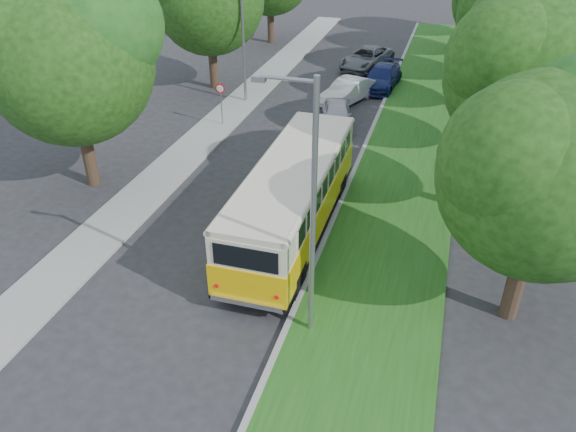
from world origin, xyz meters
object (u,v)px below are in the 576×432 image
(car_blue, at_px, (382,77))
(car_grey, at_px, (367,58))
(lamppost_far, at_px, (241,33))
(lamppost_near, at_px, (310,208))
(vintage_bus, at_px, (293,199))
(car_silver, at_px, (337,114))
(car_white, at_px, (347,91))

(car_blue, bearing_deg, car_grey, 117.93)
(lamppost_far, xyz_separation_m, car_blue, (7.70, 5.01, -3.41))
(car_blue, bearing_deg, lamppost_near, -81.81)
(lamppost_near, bearing_deg, lamppost_far, 115.71)
(vintage_bus, relative_size, car_grey, 1.99)
(lamppost_near, bearing_deg, car_silver, 99.20)
(lamppost_far, relative_size, car_grey, 1.44)
(car_white, bearing_deg, lamppost_near, -60.68)
(lamppost_far, bearing_deg, car_blue, 33.03)
(lamppost_near, distance_m, car_silver, 16.94)
(car_grey, bearing_deg, car_silver, -72.91)
(car_blue, bearing_deg, vintage_bus, -87.02)
(lamppost_near, relative_size, vintage_bus, 0.77)
(lamppost_near, relative_size, car_white, 1.87)
(lamppost_far, bearing_deg, car_silver, -19.21)
(car_white, bearing_deg, lamppost_far, -143.18)
(car_white, xyz_separation_m, car_grey, (-0.06, 7.34, 0.02))
(lamppost_far, height_order, vintage_bus, lamppost_far)
(lamppost_far, bearing_deg, lamppost_near, -64.29)
(car_grey, bearing_deg, car_white, -73.66)
(car_white, height_order, car_blue, car_white)
(lamppost_far, xyz_separation_m, car_white, (6.08, 1.68, -3.41))
(lamppost_near, xyz_separation_m, vintage_bus, (-1.94, 5.11, -2.83))
(car_blue, relative_size, car_grey, 0.93)
(lamppost_near, bearing_deg, vintage_bus, 110.75)
(vintage_bus, height_order, car_white, vintage_bus)
(car_white, bearing_deg, vintage_bus, -65.28)
(car_white, height_order, car_grey, car_grey)
(car_silver, bearing_deg, car_white, 78.32)
(car_silver, bearing_deg, vintage_bus, -100.76)
(lamppost_near, xyz_separation_m, lamppost_far, (-8.91, 18.50, -0.25))
(vintage_bus, bearing_deg, lamppost_far, 117.51)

